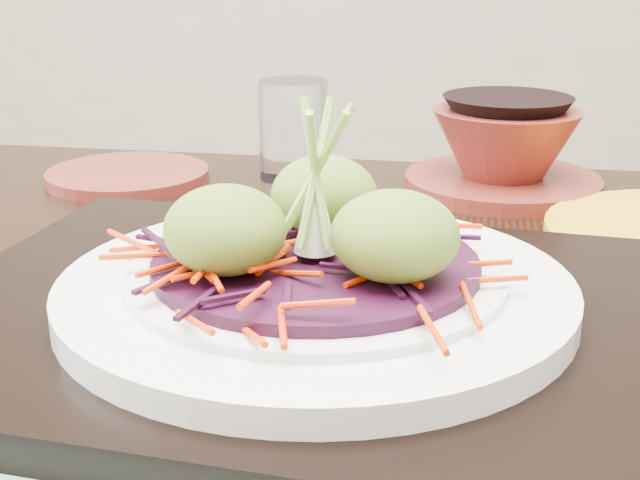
# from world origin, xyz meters

# --- Properties ---
(dining_table) EXTENTS (1.16, 0.81, 0.70)m
(dining_table) POSITION_xyz_m (-0.05, -0.04, 0.61)
(dining_table) COLOR black
(dining_table) RESTS_ON ground
(placemat) EXTENTS (0.54, 0.45, 0.00)m
(placemat) POSITION_xyz_m (-0.03, -0.09, 0.70)
(placemat) COLOR #87AFA2
(placemat) RESTS_ON dining_table
(serving_tray) EXTENTS (0.47, 0.38, 0.02)m
(serving_tray) POSITION_xyz_m (-0.03, -0.09, 0.71)
(serving_tray) COLOR black
(serving_tray) RESTS_ON placemat
(white_plate) EXTENTS (0.28, 0.28, 0.02)m
(white_plate) POSITION_xyz_m (-0.03, -0.09, 0.73)
(white_plate) COLOR white
(white_plate) RESTS_ON serving_tray
(cabbage_bed) EXTENTS (0.17, 0.17, 0.01)m
(cabbage_bed) POSITION_xyz_m (-0.03, -0.09, 0.74)
(cabbage_bed) COLOR black
(cabbage_bed) RESTS_ON white_plate
(carrot_julienne) EXTENTS (0.21, 0.21, 0.01)m
(carrot_julienne) POSITION_xyz_m (-0.03, -0.09, 0.75)
(carrot_julienne) COLOR red
(carrot_julienne) RESTS_ON cabbage_bed
(guacamole_scoops) EXTENTS (0.15, 0.13, 0.05)m
(guacamole_scoops) POSITION_xyz_m (-0.03, -0.09, 0.77)
(guacamole_scoops) COLOR olive
(guacamole_scoops) RESTS_ON cabbage_bed
(scallion_garnish) EXTENTS (0.06, 0.06, 0.10)m
(scallion_garnish) POSITION_xyz_m (-0.03, -0.09, 0.79)
(scallion_garnish) COLOR #8DC54E
(scallion_garnish) RESTS_ON cabbage_bed
(terracotta_side_plate) EXTENTS (0.16, 0.16, 0.01)m
(terracotta_side_plate) POSITION_xyz_m (-0.24, 0.23, 0.70)
(terracotta_side_plate) COLOR #5D1C16
(terracotta_side_plate) RESTS_ON dining_table
(water_glass) EXTENTS (0.08, 0.08, 0.09)m
(water_glass) POSITION_xyz_m (-0.09, 0.26, 0.74)
(water_glass) COLOR white
(water_glass) RESTS_ON dining_table
(terracotta_bowl_set) EXTENTS (0.21, 0.21, 0.07)m
(terracotta_bowl_set) POSITION_xyz_m (0.09, 0.24, 0.73)
(terracotta_bowl_set) COLOR #5D1C16
(terracotta_bowl_set) RESTS_ON dining_table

